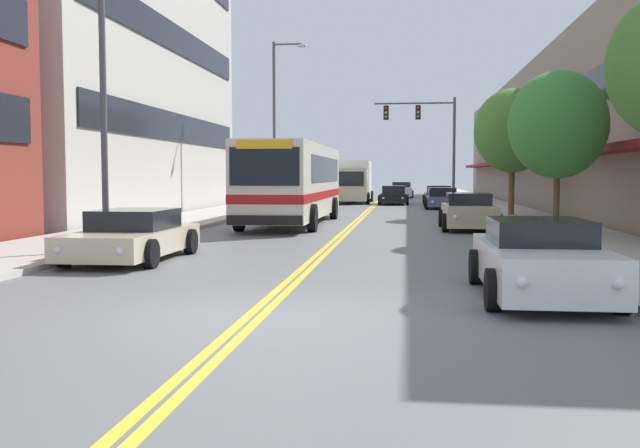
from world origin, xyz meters
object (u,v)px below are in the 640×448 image
(car_charcoal_parked_right_end, at_px, (439,196))
(street_tree_right_far, at_px, (513,131))
(box_truck, at_px, (352,181))
(car_silver_moving_lead, at_px, (401,190))
(car_beige_parked_right_mid, at_px, (469,212))
(street_tree_right_mid, at_px, (558,125))
(city_bus, at_px, (294,180))
(street_lamp_left_far, at_px, (278,114))
(street_lamp_left_near, at_px, (112,55))
(car_champagne_parked_left_near, at_px, (133,236))
(traffic_signal_mast, at_px, (428,130))
(car_slate_blue_parked_right_far, at_px, (442,199))
(car_navy_parked_left_mid, at_px, (295,198))
(car_black_moving_second, at_px, (394,196))
(car_white_parked_right_foreground, at_px, (540,260))

(car_charcoal_parked_right_end, xyz_separation_m, street_tree_right_far, (2.76, -15.24, 3.53))
(box_truck, bearing_deg, car_silver_moving_lead, 75.14)
(car_beige_parked_right_mid, height_order, street_tree_right_mid, street_tree_right_mid)
(city_bus, relative_size, street_lamp_left_far, 1.30)
(city_bus, relative_size, street_tree_right_mid, 2.43)
(street_lamp_left_near, bearing_deg, street_tree_right_mid, 25.24)
(car_charcoal_parked_right_end, xyz_separation_m, car_silver_moving_lead, (-2.67, 14.53, 0.06))
(street_lamp_left_near, bearing_deg, car_charcoal_parked_right_end, 74.16)
(car_champagne_parked_left_near, distance_m, street_lamp_left_far, 24.05)
(street_lamp_left_far, bearing_deg, street_tree_right_mid, -55.74)
(car_champagne_parked_left_near, distance_m, traffic_signal_mast, 32.51)
(car_slate_blue_parked_right_far, bearing_deg, car_navy_parked_left_mid, -163.45)
(car_navy_parked_left_mid, relative_size, car_black_moving_second, 0.86)
(street_lamp_left_near, bearing_deg, car_white_parked_right_foreground, -27.40)
(city_bus, height_order, car_charcoal_parked_right_end, city_bus)
(car_slate_blue_parked_right_far, distance_m, car_black_moving_second, 6.75)
(traffic_signal_mast, bearing_deg, car_beige_parked_right_mid, -87.38)
(car_slate_blue_parked_right_far, xyz_separation_m, street_tree_right_far, (2.83, -8.71, 3.54))
(car_white_parked_right_foreground, relative_size, car_charcoal_parked_right_end, 0.97)
(street_lamp_left_far, bearing_deg, city_bus, -76.20)
(car_beige_parked_right_mid, relative_size, car_black_moving_second, 0.93)
(car_navy_parked_left_mid, height_order, box_truck, box_truck)
(street_tree_right_far, bearing_deg, car_silver_moving_lead, 100.34)
(car_white_parked_right_foreground, distance_m, traffic_signal_mast, 35.68)
(car_charcoal_parked_right_end, height_order, street_lamp_left_near, street_lamp_left_near)
(car_champagne_parked_left_near, xyz_separation_m, car_slate_blue_parked_right_far, (8.61, 27.28, 0.02))
(city_bus, distance_m, car_beige_parked_right_mid, 7.42)
(street_lamp_left_far, bearing_deg, car_navy_parked_left_mid, 57.17)
(street_lamp_left_far, xyz_separation_m, street_tree_right_far, (12.19, -4.96, -1.34))
(car_navy_parked_left_mid, height_order, street_tree_right_far, street_tree_right_far)
(car_champagne_parked_left_near, xyz_separation_m, street_lamp_left_far, (-0.75, 23.54, 4.90))
(box_truck, height_order, street_lamp_left_far, street_lamp_left_far)
(car_navy_parked_left_mid, distance_m, car_black_moving_second, 10.24)
(car_slate_blue_parked_right_far, height_order, box_truck, box_truck)
(car_champagne_parked_left_near, bearing_deg, car_silver_moving_lead, 82.91)
(car_navy_parked_left_mid, distance_m, car_beige_parked_right_mid, 16.60)
(car_navy_parked_left_mid, bearing_deg, car_beige_parked_right_mid, -58.18)
(car_navy_parked_left_mid, distance_m, street_tree_right_far, 13.43)
(car_champagne_parked_left_near, bearing_deg, car_beige_parked_right_mid, 50.48)
(city_bus, bearing_deg, car_black_moving_second, 79.51)
(street_lamp_left_near, distance_m, street_tree_right_mid, 13.05)
(car_black_moving_second, xyz_separation_m, street_tree_right_mid, (5.43, -27.08, 2.94))
(car_slate_blue_parked_right_far, bearing_deg, street_lamp_left_far, -158.18)
(city_bus, xyz_separation_m, car_navy_parked_left_mid, (-1.82, 11.73, -1.16))
(city_bus, distance_m, street_tree_right_far, 11.34)
(car_champagne_parked_left_near, distance_m, street_tree_right_far, 22.10)
(car_champagne_parked_left_near, bearing_deg, car_black_moving_second, 80.47)
(car_white_parked_right_foreground, relative_size, street_lamp_left_near, 0.53)
(car_navy_parked_left_mid, height_order, car_silver_moving_lead, car_navy_parked_left_mid)
(car_white_parked_right_foreground, xyz_separation_m, car_beige_parked_right_mid, (0.09, 14.79, 0.03))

